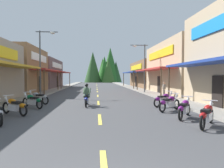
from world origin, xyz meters
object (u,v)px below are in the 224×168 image
Objects in this scene: streetlamp_right at (142,61)px; rider_cruising_lead at (87,97)px; streetlamp_left at (43,54)px; motorcycle_parked_right_1 at (184,108)px; pedestrian_browsing at (145,84)px; motorcycle_parked_right_0 at (207,115)px; motorcycle_parked_left_3 at (32,101)px; motorcycle_parked_left_4 at (38,98)px; motorcycle_parked_right_3 at (164,99)px; pedestrian_by_shop at (164,88)px; motorcycle_parked_right_2 at (169,103)px; motorcycle_parked_left_2 at (15,106)px.

streetlamp_right reaches higher than rider_cruising_lead.
streetlamp_left is 3.12× the size of rider_cruising_lead.
pedestrian_browsing is (2.78, 18.78, 0.55)m from motorcycle_parked_right_1.
motorcycle_parked_right_0 is 10.14m from motorcycle_parked_left_3.
motorcycle_parked_right_0 and motorcycle_parked_left_4 have the same top height.
motorcycle_parked_right_0 and motorcycle_parked_right_3 have the same top height.
pedestrian_by_shop is 8.97m from pedestrian_browsing.
motorcycle_parked_left_2 is (-8.62, -0.58, 0.00)m from motorcycle_parked_right_2.
motorcycle_parked_right_2 is 0.94× the size of motorcycle_parked_left_4.
motorcycle_parked_right_2 is (0.02, 2.01, 0.00)m from motorcycle_parked_right_1.
streetlamp_right is at bearing -91.34° from pedestrian_browsing.
streetlamp_right is 3.40× the size of motorcycle_parked_right_2.
motorcycle_parked_right_3 and motorcycle_parked_left_3 have the same top height.
streetlamp_left is at bearing -130.61° from pedestrian_browsing.
motorcycle_parked_right_3 is 9.12m from motorcycle_parked_left_4.
rider_cruising_lead is (-4.98, 2.38, 0.17)m from motorcycle_parked_right_2.
motorcycle_parked_right_0 is at bearing -137.03° from motorcycle_parked_right_1.
rider_cruising_lead is (-5.13, 6.10, 0.17)m from motorcycle_parked_right_0.
rider_cruising_lead reaches higher than motorcycle_parked_left_4.
motorcycle_parked_right_1 is at bearing -49.66° from streetlamp_left.
motorcycle_parked_left_2 is (-9.96, -13.42, -3.46)m from streetlamp_right.
motorcycle_parked_right_3 is at bearing -95.41° from streetlamp_right.
pedestrian_by_shop is at bearing -7.35° from streetlamp_left.
motorcycle_parked_right_2 is (-0.14, 3.73, 0.00)m from motorcycle_parked_right_0.
motorcycle_parked_left_4 is (-0.01, 4.23, 0.00)m from motorcycle_parked_left_2.
motorcycle_parked_right_3 is at bearing -37.28° from streetlamp_left.
pedestrian_by_shop is at bearing -78.11° from streetlamp_right.
motorcycle_parked_left_4 is 11.79m from pedestrian_by_shop.
pedestrian_by_shop is (2.25, 11.53, 0.40)m from motorcycle_parked_right_0.
motorcycle_parked_left_3 is (0.20, 2.29, 0.00)m from motorcycle_parked_left_2.
streetlamp_right reaches higher than motorcycle_parked_right_0.
streetlamp_right is 12.66m from rider_cruising_lead.
motorcycle_parked_right_1 is 2.01m from motorcycle_parked_right_2.
streetlamp_left is 14.84m from pedestrian_browsing.
motorcycle_parked_right_2 is 1.14× the size of pedestrian_by_shop.
streetlamp_left is 3.88× the size of motorcycle_parked_left_3.
motorcycle_parked_right_1 is (-1.35, -14.86, -3.46)m from streetlamp_right.
motorcycle_parked_right_2 and motorcycle_parked_left_4 have the same top height.
motorcycle_parked_right_2 is at bearing -140.54° from motorcycle_parked_left_2.
motorcycle_parked_right_3 is (-1.05, -11.07, -3.46)m from streetlamp_right.
motorcycle_parked_left_3 is (-8.41, 3.72, 0.00)m from motorcycle_parked_right_1.
streetlamp_right reaches higher than pedestrian_browsing.
streetlamp_left is 1.11× the size of streetlamp_right.
streetlamp_left reaches higher than motorcycle_parked_right_2.
motorcycle_parked_right_0 is at bearing -78.66° from pedestrian_browsing.
motorcycle_parked_right_3 is at bearing -80.75° from pedestrian_browsing.
motorcycle_parked_right_3 is 0.98× the size of motorcycle_parked_left_4.
rider_cruising_lead is at bearing 86.10° from motorcycle_parked_right_1.
streetlamp_left is 6.95m from motorcycle_parked_left_4.
streetlamp_left is 11.55m from streetlamp_right.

